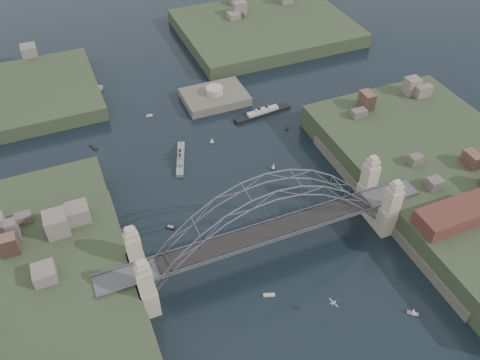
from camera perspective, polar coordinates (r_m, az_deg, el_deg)
name	(u,v)px	position (r m, az deg, el deg)	size (l,w,h in m)	color
ground	(267,254)	(127.82, 3.13, -8.37)	(500.00, 500.00, 0.00)	black
bridge	(269,220)	(118.53, 3.35, -4.61)	(84.00, 13.80, 24.60)	#4E4E51
shore_west	(29,327)	(122.33, -22.94, -15.18)	(50.50, 90.00, 12.00)	#2F3B23
shore_east	(452,188)	(153.34, 22.97, -0.85)	(50.50, 90.00, 12.00)	#2F3B23
headland_nw	(11,104)	(194.43, -24.66, 7.92)	(60.00, 45.00, 9.00)	#2F3B23
headland_ne	(265,32)	(224.24, 2.89, 16.47)	(70.00, 55.00, 9.50)	#2F3B23
fort_island	(215,101)	(179.94, -2.87, 8.94)	(22.00, 16.00, 9.40)	#544F43
wharf_shed	(456,215)	(133.66, 23.37, -3.67)	(20.00, 8.00, 4.00)	#592D26
finger_pier	(467,288)	(131.92, 24.50, -11.12)	(4.00, 22.00, 1.40)	#4E4E51
naval_cruiser_near	(180,158)	(153.90, -6.80, 2.46)	(7.14, 15.47, 4.70)	gray
naval_cruiser_far	(91,97)	(187.49, -16.59, 9.04)	(10.55, 13.86, 5.20)	gray
ocean_liner	(263,113)	(171.99, 2.60, 7.63)	(20.93, 4.72, 5.09)	black
aeroplane	(333,303)	(114.72, 10.58, -13.61)	(1.51, 2.70, 0.40)	silver
small_boat_a	(171,228)	(134.26, -7.90, -5.38)	(2.47, 2.19, 1.43)	#B9B8B4
small_boat_b	(273,166)	(149.89, 3.83, 1.56)	(1.64, 1.30, 2.38)	#B9B8B4
small_boat_c	(269,295)	(120.20, 3.33, -12.96)	(2.87, 1.75, 0.45)	#B9B8B4
small_boat_d	(287,129)	(166.43, 5.36, 5.86)	(1.82, 2.03, 0.45)	#B9B8B4
small_boat_e	(93,147)	(164.52, -16.36, 3.59)	(2.27, 3.54, 0.45)	#B9B8B4
small_boat_f	(212,140)	(159.56, -3.21, 4.55)	(1.53, 1.19, 2.38)	#B9B8B4
small_boat_g	(413,312)	(123.10, 19.15, -14.01)	(2.47, 2.29, 2.38)	#B9B8B4
small_boat_h	(149,116)	(174.20, -10.29, 7.23)	(2.16, 0.79, 1.43)	#B9B8B4
small_boat_i	(362,194)	(146.17, 13.77, -1.51)	(2.20, 0.98, 1.43)	#B9B8B4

